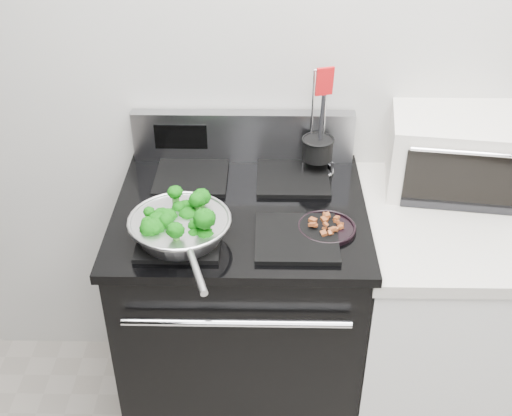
{
  "coord_description": "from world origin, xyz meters",
  "views": [
    {
      "loc": [
        -0.22,
        -0.26,
        2.07
      ],
      "look_at": [
        -0.25,
        1.36,
        0.98
      ],
      "focal_mm": 45.0,
      "sensor_mm": 36.0,
      "label": 1
    }
  ],
  "objects_px": {
    "skillet": "(180,227)",
    "utensil_holder": "(317,154)",
    "toaster_oven": "(457,151)",
    "bacon_plate": "(327,225)",
    "gas_range": "(242,315)"
  },
  "relations": [
    {
      "from": "toaster_oven",
      "to": "bacon_plate",
      "type": "bearing_deg",
      "value": -136.93
    },
    {
      "from": "utensil_holder",
      "to": "toaster_oven",
      "type": "distance_m",
      "value": 0.46
    },
    {
      "from": "skillet",
      "to": "bacon_plate",
      "type": "bearing_deg",
      "value": -9.06
    },
    {
      "from": "gas_range",
      "to": "skillet",
      "type": "distance_m",
      "value": 0.57
    },
    {
      "from": "skillet",
      "to": "utensil_holder",
      "type": "xyz_separation_m",
      "value": [
        0.42,
        0.4,
        0.02
      ]
    },
    {
      "from": "gas_range",
      "to": "skillet",
      "type": "height_order",
      "value": "gas_range"
    },
    {
      "from": "gas_range",
      "to": "bacon_plate",
      "type": "relative_size",
      "value": 6.48
    },
    {
      "from": "skillet",
      "to": "toaster_oven",
      "type": "relative_size",
      "value": 0.96
    },
    {
      "from": "skillet",
      "to": "utensil_holder",
      "type": "height_order",
      "value": "utensil_holder"
    },
    {
      "from": "skillet",
      "to": "toaster_oven",
      "type": "distance_m",
      "value": 0.95
    },
    {
      "from": "skillet",
      "to": "gas_range",
      "type": "bearing_deg",
      "value": 30.79
    },
    {
      "from": "gas_range",
      "to": "toaster_oven",
      "type": "relative_size",
      "value": 2.35
    },
    {
      "from": "bacon_plate",
      "to": "utensil_holder",
      "type": "height_order",
      "value": "utensil_holder"
    },
    {
      "from": "bacon_plate",
      "to": "toaster_oven",
      "type": "xyz_separation_m",
      "value": [
        0.45,
        0.32,
        0.08
      ]
    },
    {
      "from": "utensil_holder",
      "to": "toaster_oven",
      "type": "bearing_deg",
      "value": -19.83
    }
  ]
}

